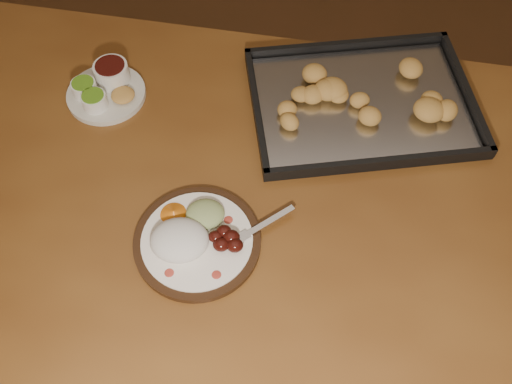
{
  "coord_description": "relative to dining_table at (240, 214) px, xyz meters",
  "views": [
    {
      "loc": [
        -0.15,
        -0.84,
        1.71
      ],
      "look_at": [
        -0.15,
        -0.24,
        0.77
      ],
      "focal_mm": 40.0,
      "sensor_mm": 36.0,
      "label": 1
    }
  ],
  "objects": [
    {
      "name": "dinner_plate",
      "position": [
        -0.08,
        -0.12,
        0.11
      ],
      "size": [
        0.3,
        0.24,
        0.06
      ],
      "rotation": [
        0.0,
        0.0,
        0.12
      ],
      "color": "black",
      "rests_on": "dining_table"
    },
    {
      "name": "baking_tray",
      "position": [
        0.27,
        0.22,
        0.11
      ],
      "size": [
        0.52,
        0.41,
        0.05
      ],
      "rotation": [
        0.0,
        0.0,
        0.12
      ],
      "color": "black",
      "rests_on": "dining_table"
    },
    {
      "name": "condiment_saucer",
      "position": [
        -0.3,
        0.25,
        0.12
      ],
      "size": [
        0.17,
        0.17,
        0.06
      ],
      "rotation": [
        0.0,
        0.0,
        -0.61
      ],
      "color": "beige",
      "rests_on": "dining_table"
    },
    {
      "name": "dining_table",
      "position": [
        0.0,
        0.0,
        0.0
      ],
      "size": [
        1.63,
        1.15,
        0.75
      ],
      "rotation": [
        0.0,
        0.0,
        -0.18
      ],
      "color": "brown",
      "rests_on": "ground"
    },
    {
      "name": "ground",
      "position": [
        0.19,
        0.22,
        -0.65
      ],
      "size": [
        4.0,
        4.0,
        0.0
      ],
      "primitive_type": "plane",
      "color": "brown",
      "rests_on": "ground"
    }
  ]
}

